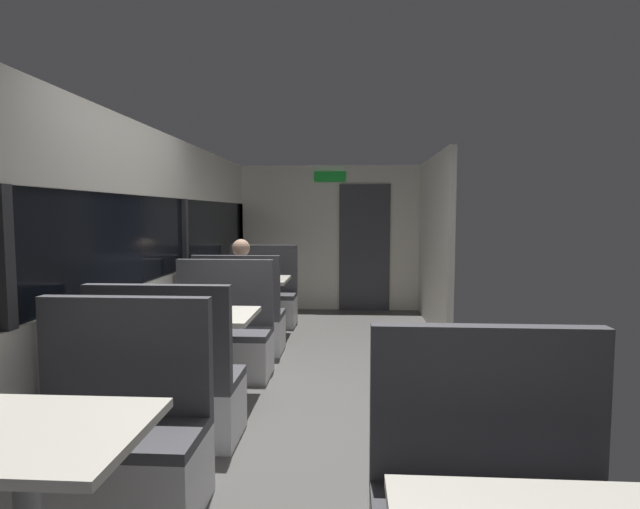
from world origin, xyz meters
TOP-DOWN VIEW (x-y plane):
  - ground_plane at (0.00, 0.00)m, footprint 3.30×9.20m
  - carriage_window_panel_left at (-1.45, 0.00)m, footprint 0.09×8.48m
  - carriage_end_bulkhead at (0.06, 4.19)m, footprint 2.90×0.11m
  - carriage_aisle_panel_right at (1.45, 3.00)m, footprint 0.08×2.40m
  - dining_table_near_window at (-0.89, -2.09)m, footprint 0.90×0.70m
  - bench_near_window_facing_entry at (-0.89, -1.39)m, footprint 0.95×0.50m
  - dining_table_mid_window at (-0.89, 0.11)m, footprint 0.90×0.70m
  - bench_mid_window_facing_end at (-0.89, -0.59)m, footprint 0.95×0.50m
  - bench_mid_window_facing_entry at (-0.89, 0.81)m, footprint 0.95×0.50m
  - dining_table_far_window at (-0.89, 2.31)m, footprint 0.90×0.70m
  - bench_far_window_facing_end at (-0.89, 1.61)m, footprint 0.95×0.50m
  - bench_far_window_facing_entry at (-0.89, 3.01)m, footprint 0.95×0.50m
  - seated_passenger at (-0.89, 1.68)m, footprint 0.47×0.55m

SIDE VIEW (x-z plane):
  - ground_plane at x=0.00m, z-range -0.02..0.00m
  - bench_near_window_facing_entry at x=-0.89m, z-range -0.22..0.88m
  - bench_mid_window_facing_end at x=-0.89m, z-range -0.22..0.88m
  - bench_mid_window_facing_entry at x=-0.89m, z-range -0.22..0.88m
  - bench_far_window_facing_end at x=-0.89m, z-range -0.22..0.88m
  - bench_far_window_facing_entry at x=-0.89m, z-range -0.22..0.88m
  - seated_passenger at x=-0.89m, z-range -0.09..1.17m
  - dining_table_near_window at x=-0.89m, z-range 0.27..1.01m
  - dining_table_mid_window at x=-0.89m, z-range 0.27..1.01m
  - dining_table_far_window at x=-0.89m, z-range 0.27..1.01m
  - carriage_window_panel_left at x=-1.45m, z-range -0.04..2.26m
  - carriage_end_bulkhead at x=0.06m, z-range -0.01..2.29m
  - carriage_aisle_panel_right at x=1.45m, z-range 0.00..2.30m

